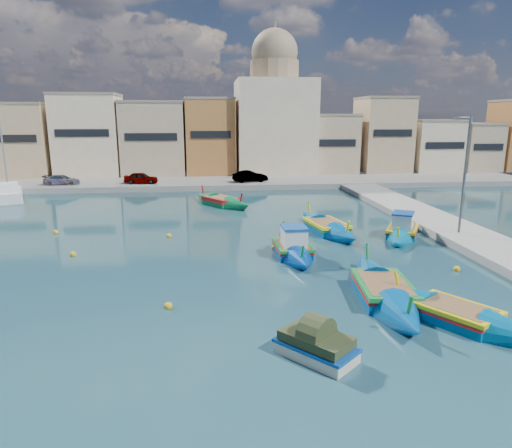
# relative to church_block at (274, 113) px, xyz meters

# --- Properties ---
(ground) EXTENTS (160.00, 160.00, 0.00)m
(ground) POSITION_rel_church_block_xyz_m (-10.00, -40.00, -8.41)
(ground) COLOR #153540
(ground) RESTS_ON ground
(north_quay) EXTENTS (80.00, 8.00, 0.60)m
(north_quay) POSITION_rel_church_block_xyz_m (-10.00, -8.00, -8.11)
(north_quay) COLOR gray
(north_quay) RESTS_ON ground
(north_townhouses) EXTENTS (83.20, 7.87, 10.19)m
(north_townhouses) POSITION_rel_church_block_xyz_m (-3.32, -0.64, -3.41)
(north_townhouses) COLOR tan
(north_townhouses) RESTS_ON ground
(church_block) EXTENTS (10.00, 10.00, 19.10)m
(church_block) POSITION_rel_church_block_xyz_m (0.00, 0.00, 0.00)
(church_block) COLOR beige
(church_block) RESTS_ON ground
(quay_street_lamp) EXTENTS (1.18, 0.16, 8.00)m
(quay_street_lamp) POSITION_rel_church_block_xyz_m (7.44, -34.00, -4.07)
(quay_street_lamp) COLOR #595B60
(quay_street_lamp) RESTS_ON ground
(parked_cars) EXTENTS (24.91, 2.06, 1.31)m
(parked_cars) POSITION_rel_church_block_xyz_m (-14.80, -9.50, -7.19)
(parked_cars) COLOR #4C1919
(parked_cars) RESTS_ON north_quay
(luzzu_turquoise_cabin) EXTENTS (5.61, 8.10, 2.66)m
(luzzu_turquoise_cabin) POSITION_rel_church_block_xyz_m (4.22, -32.68, -8.09)
(luzzu_turquoise_cabin) COLOR #006F9E
(luzzu_turquoise_cabin) RESTS_ON ground
(luzzu_blue_cabin) EXTENTS (2.02, 7.79, 2.75)m
(luzzu_blue_cabin) POSITION_rel_church_block_xyz_m (-4.06, -36.13, -8.07)
(luzzu_blue_cabin) COLOR #003EA0
(luzzu_blue_cabin) RESTS_ON ground
(luzzu_cyan_mid) EXTENTS (3.64, 9.12, 2.63)m
(luzzu_cyan_mid) POSITION_rel_church_block_xyz_m (-0.67, -30.98, -8.13)
(luzzu_cyan_mid) COLOR #0055A2
(luzzu_cyan_mid) RESTS_ON ground
(luzzu_green) EXTENTS (6.45, 7.99, 2.60)m
(luzzu_green) POSITION_rel_church_block_xyz_m (-7.77, -20.23, -8.13)
(luzzu_green) COLOR #0A703E
(luzzu_green) RESTS_ON ground
(luzzu_blue_south) EXTENTS (3.24, 9.76, 2.76)m
(luzzu_blue_south) POSITION_rel_church_block_xyz_m (-1.19, -43.16, -8.12)
(luzzu_blue_south) COLOR #0053A0
(luzzu_blue_south) RESTS_ON ground
(luzzu_cyan_south) EXTENTS (5.80, 7.41, 2.37)m
(luzzu_cyan_south) POSITION_rel_church_block_xyz_m (0.71, -45.82, -8.15)
(luzzu_cyan_south) COLOR #00649B
(luzzu_cyan_south) RESTS_ON ground
(tender_near) EXTENTS (2.89, 2.99, 1.33)m
(tender_near) POSITION_rel_church_block_xyz_m (-5.43, -47.93, -8.00)
(tender_near) COLOR beige
(tender_near) RESTS_ON ground
(yacht_north) EXTENTS (5.30, 8.68, 11.21)m
(yacht_north) POSITION_rel_church_block_xyz_m (-29.05, -13.64, -7.97)
(yacht_north) COLOR white
(yacht_north) RESTS_ON ground
(mooring_buoys) EXTENTS (24.03, 23.86, 0.36)m
(mooring_buoys) POSITION_rel_church_block_xyz_m (-9.58, -33.40, -8.33)
(mooring_buoys) COLOR yellow
(mooring_buoys) RESTS_ON ground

